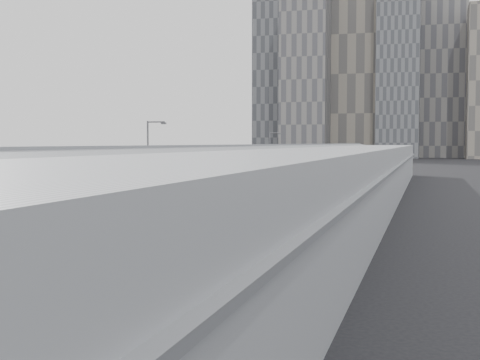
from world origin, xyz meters
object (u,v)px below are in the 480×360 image
at_px(bus_6, 302,177).
at_px(shipping_container, 275,175).
at_px(bus_2, 191,209).
at_px(bus_5, 287,181).
at_px(bus_3, 229,196).
at_px(bus_8, 329,170).
at_px(bus_7, 318,172).
at_px(suv, 301,173).
at_px(street_lamp_near, 150,162).
at_px(bus_4, 264,189).
at_px(bus_9, 336,168).
at_px(bus_0, 6,260).
at_px(bus_1, 119,227).
at_px(street_lamp_far, 271,155).

distance_m(bus_6, shipping_container, 14.02).
xyz_separation_m(bus_2, bus_5, (-0.13, 41.61, 0.12)).
xyz_separation_m(bus_3, bus_8, (0.77, 69.66, 0.06)).
relative_size(bus_7, suv, 2.59).
relative_size(bus_7, street_lamp_near, 1.50).
relative_size(bus_3, bus_7, 0.95).
bearing_deg(bus_7, bus_4, -94.33).
bearing_deg(shipping_container, bus_9, 80.38).
height_order(bus_9, shipping_container, bus_9).
xyz_separation_m(bus_6, street_lamp_near, (-6.21, -49.71, 3.84)).
distance_m(bus_0, shipping_container, 95.54).
relative_size(bus_0, suv, 2.45).
distance_m(bus_7, shipping_container, 8.09).
distance_m(bus_6, bus_7, 14.26).
distance_m(bus_1, bus_7, 83.56).
distance_m(bus_2, shipping_container, 69.40).
xyz_separation_m(bus_5, suv, (-7.02, 48.60, -0.95)).
relative_size(bus_1, bus_8, 0.87).
height_order(bus_2, street_lamp_far, street_lamp_far).
bearing_deg(bus_6, bus_7, 91.76).
bearing_deg(bus_7, bus_3, -95.27).
relative_size(bus_3, suv, 2.47).
bearing_deg(shipping_container, suv, 91.73).
xyz_separation_m(bus_5, bus_7, (-0.22, 29.62, 0.02)).
bearing_deg(bus_7, bus_0, -94.51).
bearing_deg(bus_4, bus_8, 86.55).
bearing_deg(bus_8, street_lamp_near, -99.39).
bearing_deg(bus_8, bus_2, -94.19).
bearing_deg(suv, bus_1, -88.38).
distance_m(bus_1, bus_2, 12.35).
bearing_deg(bus_2, bus_5, 85.10).
bearing_deg(bus_7, bus_5, -94.29).
bearing_deg(bus_2, suv, 89.45).
height_order(bus_7, shipping_container, bus_7).
xyz_separation_m(bus_3, suv, (-6.24, 75.80, -0.91)).
relative_size(bus_6, shipping_container, 2.03).
distance_m(bus_0, bus_4, 52.98).
relative_size(bus_3, bus_5, 0.96).
bearing_deg(bus_9, bus_8, -82.48).
bearing_deg(bus_3, shipping_container, 97.93).
relative_size(bus_8, shipping_container, 2.18).
height_order(bus_9, street_lamp_near, street_lamp_near).
bearing_deg(suv, bus_3, -87.21).
bearing_deg(bus_5, suv, 102.91).
height_order(bus_6, bus_8, bus_8).
xyz_separation_m(bus_3, shipping_container, (-7.19, 54.52, -0.48)).
bearing_deg(street_lamp_far, bus_4, -78.44).
bearing_deg(bus_5, bus_7, 95.12).
distance_m(bus_9, street_lamp_far, 40.99).
bearing_deg(bus_7, bus_1, -95.04).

